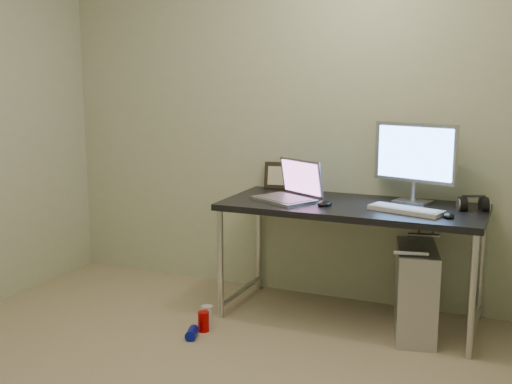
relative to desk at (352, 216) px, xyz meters
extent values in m
cube|color=beige|center=(-0.55, 0.35, 0.58)|extent=(3.50, 0.02, 2.50)
cube|color=black|center=(0.00, 0.00, 0.06)|extent=(1.61, 0.70, 0.04)
cylinder|color=silver|center=(-0.76, -0.31, -0.32)|extent=(0.04, 0.04, 0.71)
cylinder|color=silver|center=(-0.76, 0.31, -0.32)|extent=(0.04, 0.04, 0.71)
cylinder|color=silver|center=(0.76, -0.31, -0.32)|extent=(0.04, 0.04, 0.71)
cylinder|color=silver|center=(0.76, 0.31, -0.32)|extent=(0.04, 0.04, 0.71)
cylinder|color=silver|center=(-0.76, 0.00, -0.59)|extent=(0.04, 0.62, 0.04)
cylinder|color=silver|center=(0.76, 0.00, -0.59)|extent=(0.04, 0.62, 0.04)
cube|color=#B0AFB4|center=(0.42, -0.08, -0.40)|extent=(0.34, 0.56, 0.54)
cylinder|color=silver|center=(0.42, -0.30, -0.11)|extent=(0.19, 0.07, 0.03)
cylinder|color=silver|center=(0.42, 0.13, -0.11)|extent=(0.19, 0.07, 0.03)
cylinder|color=black|center=(0.37, 0.30, -0.27)|extent=(0.01, 0.16, 0.69)
cylinder|color=black|center=(0.46, 0.28, -0.29)|extent=(0.02, 0.11, 0.71)
cylinder|color=#BD0406|center=(-0.76, -0.56, -0.61)|extent=(0.09, 0.09, 0.12)
cylinder|color=silver|center=(-0.78, -0.48, -0.61)|extent=(0.08, 0.08, 0.13)
cylinder|color=#0914A5|center=(-0.77, -0.68, -0.64)|extent=(0.09, 0.13, 0.06)
cube|color=silver|center=(-0.42, -0.08, 0.09)|extent=(0.45, 0.41, 0.02)
cube|color=gray|center=(-0.42, -0.08, 0.10)|extent=(0.39, 0.35, 0.00)
cube|color=gray|center=(-0.35, 0.05, 0.22)|extent=(0.35, 0.22, 0.24)
cube|color=#884E84|center=(-0.35, 0.04, 0.22)|extent=(0.31, 0.20, 0.21)
cube|color=silver|center=(0.34, 0.19, 0.09)|extent=(0.25, 0.21, 0.02)
cylinder|color=silver|center=(0.34, 0.21, 0.15)|extent=(0.03, 0.03, 0.12)
cube|color=silver|center=(0.34, 0.20, 0.39)|extent=(0.52, 0.17, 0.37)
cube|color=#4D83DC|center=(0.34, 0.18, 0.39)|extent=(0.47, 0.13, 0.32)
cube|color=silver|center=(0.35, -0.10, 0.09)|extent=(0.46, 0.26, 0.03)
ellipsoid|color=black|center=(0.60, -0.15, 0.10)|extent=(0.08, 0.11, 0.03)
ellipsoid|color=black|center=(-0.14, -0.11, 0.10)|extent=(0.10, 0.14, 0.04)
cylinder|color=black|center=(0.64, 0.11, 0.11)|extent=(0.07, 0.11, 0.10)
cylinder|color=black|center=(0.77, 0.11, 0.11)|extent=(0.07, 0.11, 0.10)
cube|color=black|center=(0.71, 0.11, 0.16)|extent=(0.13, 0.06, 0.01)
cube|color=black|center=(-0.60, 0.33, 0.17)|extent=(0.24, 0.10, 0.19)
cylinder|color=silver|center=(-0.35, 0.23, 0.12)|extent=(0.01, 0.01, 0.09)
cylinder|color=silver|center=(-0.35, 0.23, 0.17)|extent=(0.05, 0.04, 0.04)
camera|label=1|loc=(1.00, -3.82, 0.89)|focal=45.00mm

